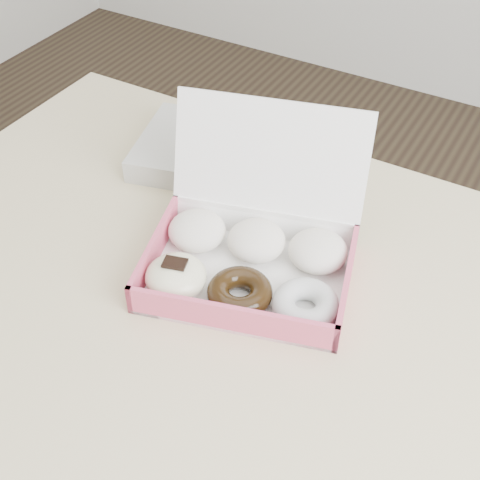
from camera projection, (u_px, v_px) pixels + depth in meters
The scene contains 3 objects.
table at pixel (253, 347), 0.93m from camera, with size 1.20×0.80×0.75m.
donut_box at pixel (249, 253), 0.91m from camera, with size 0.33×0.32×0.20m.
newspapers at pixel (212, 151), 1.12m from camera, with size 0.24×0.19×0.04m, color silver.
Camera 1 is at (0.28, -0.52, 1.41)m, focal length 50.00 mm.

